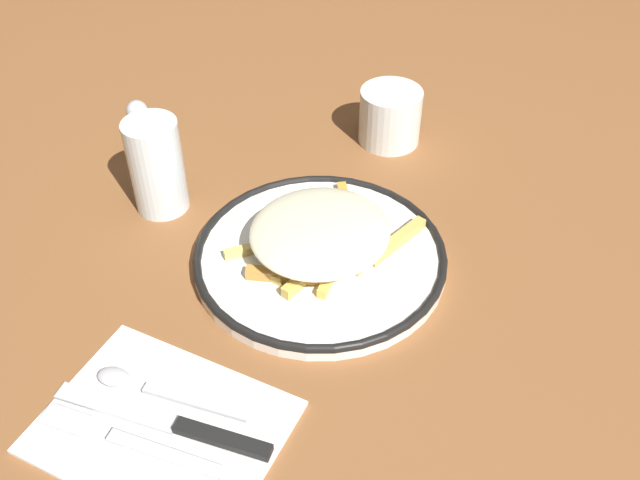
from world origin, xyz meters
name	(u,v)px	position (x,y,z in m)	size (l,w,h in m)	color
ground_plane	(320,262)	(0.00, 0.00, 0.00)	(2.60, 2.60, 0.00)	brown
plate	(320,256)	(0.00, 0.00, 0.01)	(0.28, 0.28, 0.02)	white
fries_heap	(319,237)	(0.00, 0.00, 0.04)	(0.22, 0.18, 0.04)	#C08237
napkin	(162,425)	(-0.26, 0.02, 0.00)	(0.16, 0.21, 0.01)	white
fork	(128,441)	(-0.29, 0.04, 0.01)	(0.04, 0.18, 0.01)	silver
knife	(180,426)	(-0.25, 0.01, 0.01)	(0.05, 0.21, 0.01)	black
spoon	(145,387)	(-0.23, 0.06, 0.01)	(0.04, 0.15, 0.01)	silver
water_glass	(156,166)	(0.00, 0.22, 0.06)	(0.06, 0.06, 0.12)	silver
coffee_mug	(391,116)	(0.26, 0.03, 0.04)	(0.11, 0.08, 0.08)	silver
salt_shaker	(140,126)	(0.08, 0.31, 0.04)	(0.03, 0.03, 0.07)	silver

